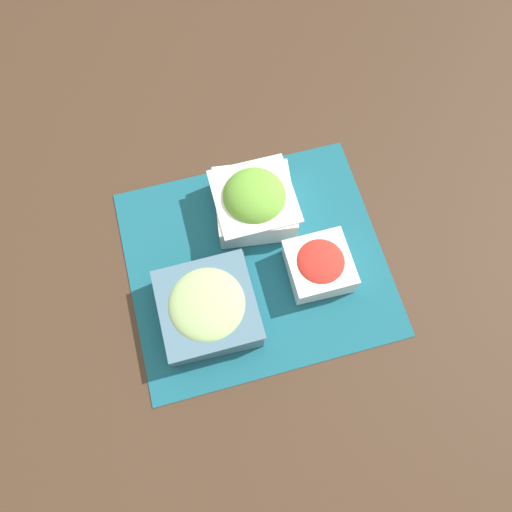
# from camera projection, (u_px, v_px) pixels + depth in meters

# --- Properties ---
(ground_plane) EXTENTS (3.00, 3.00, 0.00)m
(ground_plane) POSITION_uv_depth(u_px,v_px,m) (256.00, 262.00, 0.99)
(ground_plane) COLOR #422D1E
(placemat) EXTENTS (0.50, 0.44, 0.00)m
(placemat) POSITION_uv_depth(u_px,v_px,m) (256.00, 262.00, 0.98)
(placemat) COLOR #195B6B
(placemat) RESTS_ON ground_plane
(tomato_bowl) EXTENTS (0.12, 0.12, 0.06)m
(tomato_bowl) POSITION_uv_depth(u_px,v_px,m) (319.00, 265.00, 0.95)
(tomato_bowl) COLOR white
(tomato_bowl) RESTS_ON placemat
(cucumber_bowl) EXTENTS (0.18, 0.18, 0.07)m
(cucumber_bowl) POSITION_uv_depth(u_px,v_px,m) (208.00, 307.00, 0.91)
(cucumber_bowl) COLOR slate
(cucumber_bowl) RESTS_ON placemat
(lettuce_bowl) EXTENTS (0.17, 0.17, 0.10)m
(lettuce_bowl) POSITION_uv_depth(u_px,v_px,m) (254.00, 201.00, 0.98)
(lettuce_bowl) COLOR white
(lettuce_bowl) RESTS_ON placemat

